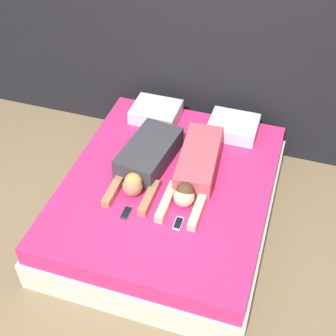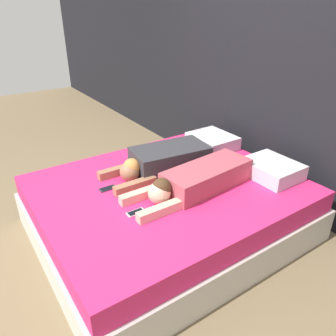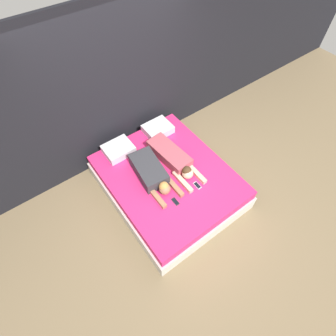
{
  "view_description": "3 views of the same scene",
  "coord_description": "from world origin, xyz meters",
  "px_view_note": "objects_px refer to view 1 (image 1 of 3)",
  "views": [
    {
      "loc": [
        0.88,
        -2.74,
        3.31
      ],
      "look_at": [
        0.0,
        0.0,
        0.62
      ],
      "focal_mm": 50.0,
      "sensor_mm": 36.0,
      "label": 1
    },
    {
      "loc": [
        1.99,
        -1.35,
        1.84
      ],
      "look_at": [
        0.0,
        0.0,
        0.62
      ],
      "focal_mm": 35.0,
      "sensor_mm": 36.0,
      "label": 2
    },
    {
      "loc": [
        -1.38,
        -1.87,
        3.81
      ],
      "look_at": [
        0.0,
        0.0,
        0.62
      ],
      "focal_mm": 28.0,
      "sensor_mm": 36.0,
      "label": 3
    }
  ],
  "objects_px": {
    "cell_phone_right": "(178,223)",
    "bed": "(168,200)",
    "pillow_head_left": "(156,112)",
    "person_left": "(146,159)",
    "person_right": "(196,168)",
    "cell_phone_left": "(126,213)",
    "pillow_head_right": "(233,127)"
  },
  "relations": [
    {
      "from": "pillow_head_right",
      "to": "bed",
      "type": "bearing_deg",
      "value": -115.28
    },
    {
      "from": "cell_phone_left",
      "to": "cell_phone_right",
      "type": "height_order",
      "value": "same"
    },
    {
      "from": "pillow_head_right",
      "to": "cell_phone_left",
      "type": "relative_size",
      "value": 3.39
    },
    {
      "from": "pillow_head_right",
      "to": "person_right",
      "type": "bearing_deg",
      "value": -105.07
    },
    {
      "from": "person_left",
      "to": "pillow_head_right",
      "type": "bearing_deg",
      "value": 49.31
    },
    {
      "from": "person_right",
      "to": "cell_phone_right",
      "type": "xyz_separation_m",
      "value": [
        0.02,
        -0.58,
        -0.08
      ]
    },
    {
      "from": "pillow_head_left",
      "to": "pillow_head_right",
      "type": "xyz_separation_m",
      "value": [
        0.78,
        0.0,
        0.0
      ]
    },
    {
      "from": "bed",
      "to": "person_right",
      "type": "relative_size",
      "value": 1.91
    },
    {
      "from": "bed",
      "to": "cell_phone_left",
      "type": "height_order",
      "value": "cell_phone_left"
    },
    {
      "from": "bed",
      "to": "cell_phone_left",
      "type": "distance_m",
      "value": 0.56
    },
    {
      "from": "cell_phone_left",
      "to": "person_right",
      "type": "bearing_deg",
      "value": 55.44
    },
    {
      "from": "cell_phone_right",
      "to": "bed",
      "type": "bearing_deg",
      "value": 117.26
    },
    {
      "from": "pillow_head_right",
      "to": "cell_phone_right",
      "type": "xyz_separation_m",
      "value": [
        -0.17,
        -1.27,
        -0.06
      ]
    },
    {
      "from": "pillow_head_right",
      "to": "person_right",
      "type": "xyz_separation_m",
      "value": [
        -0.19,
        -0.69,
        0.02
      ]
    },
    {
      "from": "bed",
      "to": "cell_phone_left",
      "type": "xyz_separation_m",
      "value": [
        -0.21,
        -0.46,
        0.25
      ]
    },
    {
      "from": "bed",
      "to": "person_left",
      "type": "distance_m",
      "value": 0.43
    },
    {
      "from": "bed",
      "to": "cell_phone_right",
      "type": "xyz_separation_m",
      "value": [
        0.22,
        -0.44,
        0.25
      ]
    },
    {
      "from": "pillow_head_left",
      "to": "person_left",
      "type": "relative_size",
      "value": 0.46
    },
    {
      "from": "person_left",
      "to": "cell_phone_left",
      "type": "height_order",
      "value": "person_left"
    },
    {
      "from": "pillow_head_right",
      "to": "cell_phone_left",
      "type": "bearing_deg",
      "value": -114.92
    },
    {
      "from": "person_left",
      "to": "cell_phone_left",
      "type": "bearing_deg",
      "value": -87.35
    },
    {
      "from": "cell_phone_right",
      "to": "person_right",
      "type": "bearing_deg",
      "value": 91.81
    },
    {
      "from": "person_right",
      "to": "pillow_head_left",
      "type": "bearing_deg",
      "value": 130.99
    },
    {
      "from": "cell_phone_left",
      "to": "pillow_head_left",
      "type": "bearing_deg",
      "value": 98.17
    },
    {
      "from": "person_right",
      "to": "cell_phone_left",
      "type": "relative_size",
      "value": 8.39
    },
    {
      "from": "person_left",
      "to": "person_right",
      "type": "height_order",
      "value": "person_left"
    },
    {
      "from": "bed",
      "to": "person_left",
      "type": "xyz_separation_m",
      "value": [
        -0.23,
        0.1,
        0.34
      ]
    },
    {
      "from": "pillow_head_left",
      "to": "cell_phone_right",
      "type": "relative_size",
      "value": 3.39
    },
    {
      "from": "pillow_head_left",
      "to": "pillow_head_right",
      "type": "bearing_deg",
      "value": 0.0
    },
    {
      "from": "person_left",
      "to": "cell_phone_right",
      "type": "height_order",
      "value": "person_left"
    },
    {
      "from": "bed",
      "to": "person_left",
      "type": "height_order",
      "value": "person_left"
    },
    {
      "from": "bed",
      "to": "pillow_head_left",
      "type": "xyz_separation_m",
      "value": [
        -0.39,
        0.83,
        0.31
      ]
    }
  ]
}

